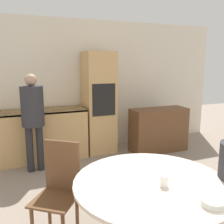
{
  "coord_description": "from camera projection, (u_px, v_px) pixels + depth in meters",
  "views": [
    {
      "loc": [
        -1.29,
        -0.31,
        1.75
      ],
      "look_at": [
        -0.07,
        2.7,
        1.12
      ],
      "focal_mm": 40.0,
      "sensor_mm": 36.0,
      "label": 1
    }
  ],
  "objects": [
    {
      "name": "sideboard",
      "position": [
        158.0,
        130.0,
        5.02
      ],
      "size": [
        1.14,
        0.45,
        0.87
      ],
      "color": "brown",
      "rests_on": "ground_plane"
    },
    {
      "name": "oven_unit",
      "position": [
        99.0,
        103.0,
        4.91
      ],
      "size": [
        0.56,
        0.59,
        1.97
      ],
      "color": "tan",
      "rests_on": "ground_plane"
    },
    {
      "name": "dining_table",
      "position": [
        150.0,
        204.0,
        2.17
      ],
      "size": [
        1.33,
        1.33,
        0.77
      ],
      "color": "brown",
      "rests_on": "ground_plane"
    },
    {
      "name": "chair_far_left",
      "position": [
        59.0,
        186.0,
        2.5
      ],
      "size": [
        0.56,
        0.56,
        0.99
      ],
      "rotation": [
        0.0,
        0.0,
        5.63
      ],
      "color": "brown",
      "rests_on": "ground_plane"
    },
    {
      "name": "person_standing",
      "position": [
        33.0,
        113.0,
        3.96
      ],
      "size": [
        0.36,
        0.36,
        1.59
      ],
      "color": "#262628",
      "rests_on": "ground_plane"
    },
    {
      "name": "kitchen_counter",
      "position": [
        22.0,
        136.0,
        4.47
      ],
      "size": [
        2.27,
        0.6,
        0.92
      ],
      "color": "tan",
      "rests_on": "ground_plane"
    },
    {
      "name": "bowl_near",
      "position": [
        213.0,
        203.0,
        1.75
      ],
      "size": [
        0.17,
        0.17,
        0.05
      ],
      "color": "silver",
      "rests_on": "dining_table"
    },
    {
      "name": "cup",
      "position": [
        164.0,
        181.0,
        2.03
      ],
      "size": [
        0.07,
        0.07,
        0.09
      ],
      "color": "white",
      "rests_on": "dining_table"
    },
    {
      "name": "wall_back",
      "position": [
        80.0,
        86.0,
        5.05
      ],
      "size": [
        6.3,
        0.05,
        2.6
      ],
      "color": "silver",
      "rests_on": "ground_plane"
    }
  ]
}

